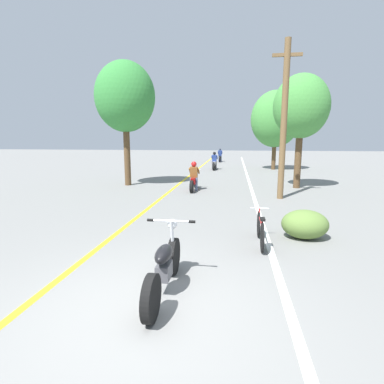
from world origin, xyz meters
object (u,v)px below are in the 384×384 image
motorcycle_rider_lead (194,179)px  motorcycle_rider_far (220,157)px  roadside_tree_right_far (276,119)px  roadside_tree_left (125,97)px  utility_pole (284,119)px  roadside_tree_right_near (301,107)px  motorcycle_foreground (165,266)px  bicycle_parked (260,229)px  motorcycle_rider_mid (214,163)px

motorcycle_rider_lead → motorcycle_rider_far: motorcycle_rider_far is taller
roadside_tree_right_far → roadside_tree_left: (-8.50, -9.45, 0.53)m
roadside_tree_right_far → motorcycle_rider_lead: roadside_tree_right_far is taller
utility_pole → roadside_tree_right_near: bearing=67.7°
motorcycle_foreground → motorcycle_rider_far: bearing=91.2°
roadside_tree_right_near → bicycle_parked: size_ratio=3.26×
roadside_tree_right_far → motorcycle_rider_mid: roadside_tree_right_far is taller
motorcycle_rider_lead → roadside_tree_right_far: bearing=65.1°
roadside_tree_right_far → bicycle_parked: 18.07m
roadside_tree_right_near → bicycle_parked: (-2.41, -8.44, -3.51)m
roadside_tree_left → motorcycle_foreground: bearing=-67.1°
motorcycle_rider_far → motorcycle_rider_lead: bearing=-90.9°
utility_pole → motorcycle_rider_mid: (-3.45, 11.25, -2.59)m
bicycle_parked → motorcycle_rider_far: bearing=95.0°
motorcycle_rider_lead → bicycle_parked: motorcycle_rider_lead is taller
motorcycle_foreground → roadside_tree_right_near: bearing=69.6°
motorcycle_rider_mid → motorcycle_rider_lead: bearing=-91.6°
motorcycle_foreground → roadside_tree_left: bearing=112.9°
roadside_tree_left → motorcycle_rider_mid: 10.28m
motorcycle_foreground → motorcycle_rider_far: motorcycle_rider_far is taller
motorcycle_rider_mid → bicycle_parked: bearing=-82.5°
motorcycle_rider_lead → motorcycle_rider_far: bearing=89.1°
roadside_tree_right_near → motorcycle_rider_mid: roadside_tree_right_near is taller
motorcycle_foreground → motorcycle_rider_mid: motorcycle_rider_mid is taller
bicycle_parked → roadside_tree_right_far: bearing=82.3°
roadside_tree_right_near → motorcycle_rider_far: (-4.62, 16.62, -3.32)m
roadside_tree_right_near → motorcycle_rider_lead: roadside_tree_right_near is taller
roadside_tree_right_far → motorcycle_foreground: bearing=-101.4°
motorcycle_foreground → utility_pole: bearing=70.3°
bicycle_parked → utility_pole: bearing=77.6°
motorcycle_foreground → bicycle_parked: motorcycle_foreground is taller
motorcycle_foreground → motorcycle_rider_far: size_ratio=1.01×
roadside_tree_left → motorcycle_rider_far: (3.91, 16.96, -3.88)m
motorcycle_rider_mid → motorcycle_rider_far: 8.27m
roadside_tree_right_near → roadside_tree_right_far: 9.12m
roadside_tree_right_near → roadside_tree_left: 8.55m
roadside_tree_right_near → roadside_tree_right_far: (-0.03, 9.12, 0.03)m
roadside_tree_right_near → motorcycle_rider_far: roadside_tree_right_near is taller
utility_pole → motorcycle_rider_lead: 4.78m
motorcycle_rider_lead → motorcycle_rider_mid: motorcycle_rider_mid is taller
bicycle_parked → roadside_tree_left: bearing=127.0°
motorcycle_rider_far → bicycle_parked: (2.21, -25.07, -0.18)m
motorcycle_foreground → motorcycle_rider_lead: bearing=95.1°
roadside_tree_right_near → motorcycle_foreground: size_ratio=2.57×
roadside_tree_right_near → roadside_tree_right_far: bearing=90.2°
motorcycle_rider_lead → motorcycle_rider_mid: size_ratio=0.97×
utility_pole → roadside_tree_left: (-7.34, 2.56, 1.29)m
roadside_tree_left → bicycle_parked: bearing=-53.0°
motorcycle_rider_far → bicycle_parked: 25.17m
motorcycle_foreground → motorcycle_rider_mid: 19.27m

